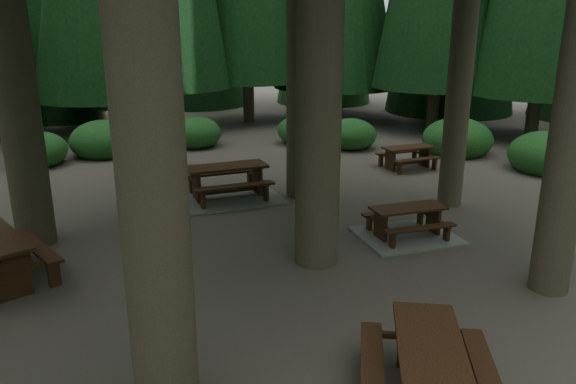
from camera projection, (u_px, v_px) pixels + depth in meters
name	position (u px, v px, depth m)	size (l,w,h in m)	color
ground	(283.00, 272.00, 10.52)	(80.00, 80.00, 0.00)	#4F4940
picnic_table_a	(407.00, 227.00, 12.14)	(2.21, 1.89, 0.70)	gray
picnic_table_c	(228.00, 187.00, 14.75)	(2.72, 2.28, 0.89)	gray
picnic_table_d	(408.00, 154.00, 17.70)	(1.62, 1.31, 0.70)	black
picnic_table_e	(429.00, 366.00, 6.71)	(2.43, 2.56, 0.87)	black
shrub_ring	(300.00, 233.00, 11.33)	(23.86, 24.64, 1.49)	#20511B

